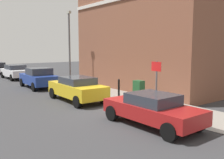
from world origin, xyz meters
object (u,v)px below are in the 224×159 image
at_px(street_sign, 156,78).
at_px(car_white, 16,71).
at_px(car_blue, 39,78).
at_px(car_yellow, 77,88).
at_px(bollard_near_cabinet, 119,87).
at_px(lamppost, 69,45).
at_px(car_red, 152,109).
at_px(utility_cabinet, 139,92).

bearing_deg(street_sign, car_white, 94.63).
height_order(car_blue, car_white, car_blue).
bearing_deg(car_yellow, car_white, -0.46).
xyz_separation_m(car_white, bollard_near_cabinet, (2.12, -13.73, -0.03)).
relative_size(car_blue, car_white, 0.93).
xyz_separation_m(street_sign, lamppost, (0.58, 9.73, 1.64)).
bearing_deg(street_sign, car_yellow, 110.08).
height_order(car_blue, bollard_near_cabinet, car_blue).
distance_m(bollard_near_cabinet, lamppost, 6.57).
bearing_deg(car_red, street_sign, -52.15).
xyz_separation_m(car_yellow, car_white, (0.26, 12.85, -0.01)).
bearing_deg(car_yellow, car_red, -178.51).
relative_size(car_white, street_sign, 1.87).
xyz_separation_m(car_red, car_blue, (-0.06, 11.88, 0.10)).
distance_m(car_blue, street_sign, 10.76).
height_order(car_red, utility_cabinet, utility_cabinet).
xyz_separation_m(car_blue, utility_cabinet, (2.26, -8.76, -0.10)).
bearing_deg(car_white, utility_cabinet, -173.35).
bearing_deg(car_blue, car_red, -178.17).
xyz_separation_m(car_white, street_sign, (1.41, -17.42, 0.93)).
bearing_deg(car_blue, street_sign, -169.60).
relative_size(car_red, street_sign, 1.82).
bearing_deg(car_red, car_white, -1.66).
bearing_deg(bollard_near_cabinet, car_blue, 108.87).
bearing_deg(car_white, car_blue, 177.27).
relative_size(car_red, bollard_near_cabinet, 4.02).
height_order(utility_cabinet, lamppost, lamppost).
height_order(utility_cabinet, bollard_near_cabinet, utility_cabinet).
xyz_separation_m(utility_cabinet, bollard_near_cabinet, (0.10, 1.86, 0.02)).
bearing_deg(car_blue, car_yellow, -178.68).
relative_size(car_red, lamppost, 0.73).
distance_m(car_white, bollard_near_cabinet, 13.89).
height_order(car_white, utility_cabinet, car_white).
bearing_deg(bollard_near_cabinet, street_sign, -100.91).
bearing_deg(car_yellow, car_blue, 0.47).
bearing_deg(lamppost, car_white, 104.53).
bearing_deg(car_red, lamppost, -12.27).
height_order(car_white, street_sign, street_sign).
distance_m(car_yellow, street_sign, 4.96).
distance_m(car_blue, car_white, 6.83).
relative_size(bollard_near_cabinet, street_sign, 0.45).
bearing_deg(car_yellow, lamppost, -22.93).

